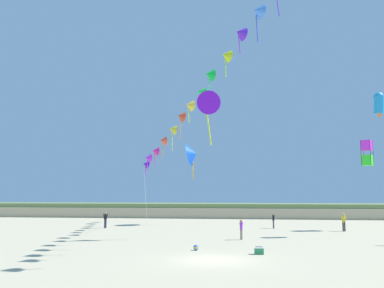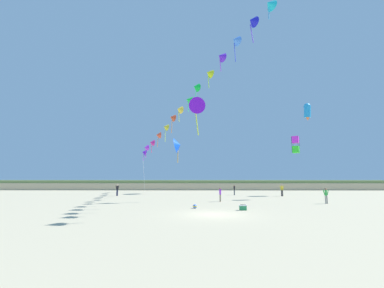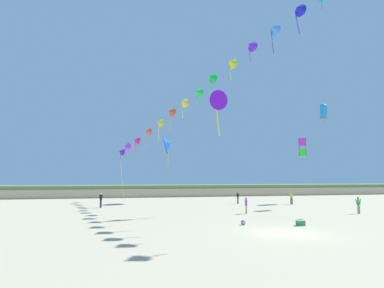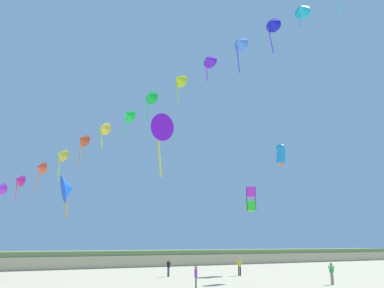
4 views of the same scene
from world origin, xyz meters
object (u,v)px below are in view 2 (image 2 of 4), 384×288
(large_kite_mid_trail, at_px, (178,145))
(beach_ball, at_px, (195,206))
(person_mid_center, at_px, (117,189))
(large_kite_outer_drift, at_px, (307,111))
(large_kite_low_lead, at_px, (197,106))
(person_far_left, at_px, (326,195))
(large_kite_high_solo, at_px, (296,145))
(beach_cooler, at_px, (243,208))
(person_near_left, at_px, (234,189))
(person_near_right, at_px, (282,189))
(person_far_right, at_px, (220,193))

(large_kite_mid_trail, distance_m, beach_ball, 23.26)
(person_mid_center, bearing_deg, large_kite_outer_drift, -9.27)
(large_kite_low_lead, bearing_deg, person_far_left, -11.87)
(large_kite_high_solo, bearing_deg, large_kite_outer_drift, -93.52)
(person_mid_center, distance_m, beach_cooler, 22.95)
(person_near_left, height_order, person_mid_center, person_mid_center)
(person_far_left, xyz_separation_m, beach_ball, (-13.75, -4.29, -0.76))
(person_near_right, height_order, beach_ball, person_near_right)
(beach_ball, bearing_deg, large_kite_mid_trail, 97.91)
(person_far_left, bearing_deg, person_far_right, 168.68)
(beach_cooler, distance_m, beach_ball, 4.19)
(large_kite_low_lead, bearing_deg, beach_cooler, -65.53)
(large_kite_mid_trail, relative_size, large_kite_high_solo, 1.72)
(person_mid_center, bearing_deg, large_kite_low_lead, -35.45)
(person_mid_center, xyz_separation_m, beach_cooler, (15.65, -16.77, -0.79))
(person_near_left, height_order, person_far_right, person_far_right)
(person_far_right, distance_m, beach_ball, 7.12)
(person_far_right, bearing_deg, person_mid_center, 147.88)
(person_far_right, xyz_separation_m, beach_cooler, (1.14, -7.66, -0.70))
(large_kite_high_solo, bearing_deg, beach_cooler, -123.21)
(person_far_left, distance_m, large_kite_mid_trail, 25.17)
(large_kite_mid_trail, bearing_deg, beach_cooler, -72.88)
(person_mid_center, relative_size, beach_ball, 4.81)
(person_far_left, xyz_separation_m, large_kite_mid_trail, (-16.74, 17.27, 7.41))
(person_near_left, relative_size, large_kite_outer_drift, 0.65)
(large_kite_outer_drift, bearing_deg, large_kite_high_solo, 86.48)
(person_near_left, xyz_separation_m, person_mid_center, (-17.78, -1.92, 0.10))
(large_kite_low_lead, distance_m, large_kite_high_solo, 18.59)
(large_kite_outer_drift, bearing_deg, person_near_left, 145.61)
(person_far_left, relative_size, large_kite_high_solo, 0.62)
(person_far_right, distance_m, large_kite_high_solo, 17.85)
(large_kite_mid_trail, bearing_deg, beach_ball, -82.09)
(person_far_right, relative_size, beach_cooler, 2.74)
(person_far_left, bearing_deg, beach_cooler, -150.60)
(person_far_right, bearing_deg, person_near_left, 73.44)
(large_kite_outer_drift, xyz_separation_m, beach_cooler, (-11.39, -12.35, -11.51))
(large_kite_low_lead, relative_size, large_kite_high_solo, 1.80)
(large_kite_low_lead, bearing_deg, large_kite_mid_trail, 102.58)
(person_near_right, xyz_separation_m, beach_cooler, (-8.73, -16.23, -0.80))
(person_near_right, relative_size, beach_cooler, 3.04)
(person_far_right, distance_m, large_kite_outer_drift, 17.20)
(large_kite_outer_drift, height_order, beach_ball, large_kite_outer_drift)
(person_far_left, relative_size, person_far_right, 1.03)
(large_kite_low_lead, bearing_deg, large_kite_outer_drift, 14.86)
(person_near_right, xyz_separation_m, large_kite_outer_drift, (2.66, -3.88, 10.71))
(beach_cooler, height_order, beach_ball, beach_cooler)
(person_far_right, bearing_deg, person_far_left, -11.32)
(person_near_left, bearing_deg, beach_cooler, -96.52)
(large_kite_outer_drift, bearing_deg, beach_cooler, -132.67)
(beach_cooler, bearing_deg, large_kite_outer_drift, 47.33)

